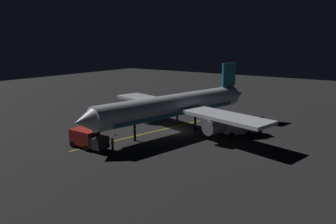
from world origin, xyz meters
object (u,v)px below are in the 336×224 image
object	(u,v)px
traffic_cone_near_right	(115,134)
traffic_cone_under_wing	(187,136)
ground_crew_worker	(112,144)
airliner	(178,106)
traffic_cone_near_left	(107,135)
baggage_truck	(88,139)
catering_truck	(240,127)
traffic_cone_far	(95,137)

from	to	relation	value
traffic_cone_near_right	traffic_cone_under_wing	distance (m)	11.24
ground_crew_worker	traffic_cone_under_wing	distance (m)	11.70
airliner	traffic_cone_near_left	xyz separation A→B (m)	(6.86, 9.13, -3.80)
traffic_cone_near_right	ground_crew_worker	bearing A→B (deg)	132.39
airliner	traffic_cone_near_left	world-z (taller)	airliner
baggage_truck	airliner	bearing A→B (deg)	-109.70
baggage_truck	catering_truck	xyz separation A→B (m)	(-14.59, -17.55, 0.01)
airliner	baggage_truck	world-z (taller)	airliner
baggage_truck	ground_crew_worker	world-z (taller)	baggage_truck
airliner	traffic_cone_under_wing	xyz separation A→B (m)	(-3.46, 2.59, -3.80)
airliner	ground_crew_worker	size ratio (longest dim) A/B	20.12
airliner	traffic_cone_far	bearing A→B (deg)	55.06
airliner	traffic_cone_near_right	world-z (taller)	airliner
traffic_cone_under_wing	traffic_cone_far	distance (m)	13.89
ground_crew_worker	traffic_cone_under_wing	xyz separation A→B (m)	(-5.24, -10.44, -0.64)
baggage_truck	traffic_cone_under_wing	bearing A→B (deg)	-126.17
airliner	catering_truck	world-z (taller)	airliner
ground_crew_worker	traffic_cone_far	xyz separation A→B (m)	(5.86, -2.09, -0.64)
airliner	traffic_cone_under_wing	bearing A→B (deg)	143.19
traffic_cone_under_wing	traffic_cone_far	xyz separation A→B (m)	(11.10, 8.35, 0.00)
airliner	ground_crew_worker	xyz separation A→B (m)	(1.78, 13.03, -3.17)
airliner	traffic_cone_near_left	bearing A→B (deg)	53.10
catering_truck	traffic_cone_under_wing	xyz separation A→B (m)	(6.00, 5.79, -1.03)
airliner	ground_crew_worker	bearing A→B (deg)	82.21
ground_crew_worker	traffic_cone_under_wing	world-z (taller)	ground_crew_worker
ground_crew_worker	traffic_cone_near_left	world-z (taller)	ground_crew_worker
airliner	traffic_cone_under_wing	world-z (taller)	airliner
ground_crew_worker	airliner	bearing A→B (deg)	-97.79
catering_truck	traffic_cone_under_wing	world-z (taller)	catering_truck
traffic_cone_near_right	baggage_truck	bearing A→B (deg)	101.41
traffic_cone_near_right	traffic_cone_under_wing	xyz separation A→B (m)	(-9.89, -5.35, 0.00)
catering_truck	airliner	bearing A→B (deg)	18.71
traffic_cone_near_left	catering_truck	bearing A→B (deg)	-142.91
airliner	traffic_cone_near_right	bearing A→B (deg)	50.99
catering_truck	traffic_cone_near_left	world-z (taller)	catering_truck
baggage_truck	traffic_cone_near_left	xyz separation A→B (m)	(1.72, -5.21, -1.02)
traffic_cone_near_left	traffic_cone_far	distance (m)	1.97
traffic_cone_near_left	traffic_cone_near_right	distance (m)	1.27
traffic_cone_under_wing	catering_truck	bearing A→B (deg)	-136.00
traffic_cone_far	baggage_truck	bearing A→B (deg)	126.35
baggage_truck	ground_crew_worker	bearing A→B (deg)	-158.56
catering_truck	traffic_cone_under_wing	distance (m)	8.40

